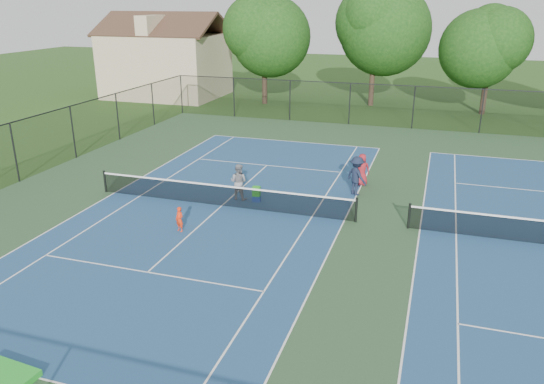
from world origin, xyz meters
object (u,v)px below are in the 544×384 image
(tree_back_a, at_px, (264,32))
(instructor, at_px, (239,182))
(bystander_b, at_px, (357,176))
(child_player, at_px, (179,219))
(ball_hopper, at_px, (256,191))
(bystander_c, at_px, (362,170))
(clapboard_house, at_px, (166,63))
(tree_back_c, at_px, (491,43))
(tree_back_b, at_px, (375,26))
(ball_crate, at_px, (256,199))

(tree_back_a, bearing_deg, instructor, -74.40)
(tree_back_a, bearing_deg, bystander_b, -61.17)
(child_player, bearing_deg, bystander_b, 66.54)
(child_player, height_order, ball_hopper, child_player)
(bystander_c, bearing_deg, tree_back_a, -74.16)
(instructor, bearing_deg, bystander_b, -150.60)
(tree_back_a, xyz_separation_m, bystander_b, (11.42, -20.74, -5.11))
(ball_hopper, bearing_deg, child_player, -113.95)
(clapboard_house, bearing_deg, instructor, -55.58)
(tree_back_c, height_order, ball_hopper, tree_back_c)
(tree_back_c, xyz_separation_m, instructor, (-11.59, -23.95, -4.64))
(bystander_c, bearing_deg, tree_back_b, -98.31)
(instructor, xyz_separation_m, ball_crate, (0.87, -0.05, -0.70))
(bystander_b, distance_m, ball_crate, 4.78)
(ball_hopper, bearing_deg, instructor, 176.46)
(child_player, height_order, ball_crate, child_player)
(bystander_c, relative_size, ball_crate, 4.38)
(clapboard_house, bearing_deg, child_player, -61.06)
(tree_back_a, height_order, ball_crate, tree_back_a)
(instructor, distance_m, ball_hopper, 0.94)
(tree_back_c, distance_m, clapboard_house, 28.10)
(tree_back_b, xyz_separation_m, bystander_c, (2.44, -21.27, -5.81))
(tree_back_a, distance_m, clapboard_house, 10.47)
(tree_back_a, height_order, bystander_c, tree_back_a)
(bystander_b, bearing_deg, tree_back_c, -67.35)
(tree_back_a, xyz_separation_m, ball_crate, (7.28, -23.00, -5.90))
(clapboard_house, distance_m, bystander_c, 29.60)
(ball_hopper, bearing_deg, tree_back_b, 86.06)
(bystander_c, xyz_separation_m, ball_crate, (-4.17, -3.73, -0.65))
(tree_back_c, xyz_separation_m, ball_hopper, (-10.72, -24.00, -4.99))
(tree_back_a, relative_size, ball_hopper, 21.06)
(tree_back_a, distance_m, bystander_b, 24.22)
(tree_back_c, bearing_deg, bystander_c, -107.92)
(tree_back_c, distance_m, ball_crate, 26.82)
(tree_back_c, relative_size, ball_crate, 23.27)
(clapboard_house, bearing_deg, tree_back_c, 0.00)
(child_player, distance_m, bystander_b, 8.64)
(instructor, bearing_deg, tree_back_b, -90.31)
(bystander_b, relative_size, ball_crate, 5.13)
(instructor, distance_m, ball_crate, 1.12)
(tree_back_a, xyz_separation_m, bystander_c, (11.44, -19.27, -5.25))
(tree_back_c, xyz_separation_m, bystander_c, (-6.56, -20.27, -4.69))
(tree_back_c, bearing_deg, ball_hopper, -114.07)
(bystander_b, distance_m, bystander_c, 1.48)
(ball_crate, bearing_deg, tree_back_b, 86.06)
(bystander_b, relative_size, bystander_c, 1.17)
(tree_back_c, height_order, ball_crate, tree_back_c)
(tree_back_a, xyz_separation_m, instructor, (6.41, -22.95, -5.20))
(tree_back_b, distance_m, child_player, 29.86)
(tree_back_a, relative_size, bystander_c, 5.79)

